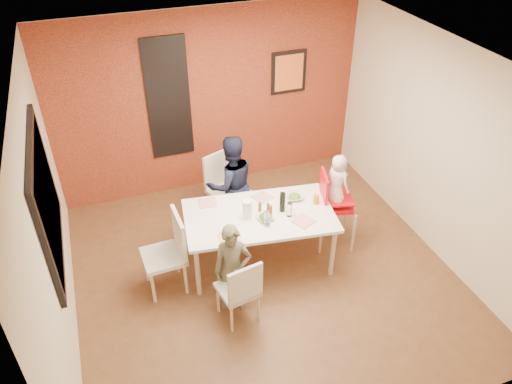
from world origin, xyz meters
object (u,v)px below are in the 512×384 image
object	(u,v)px
high_chair	(332,202)
child_near	(233,269)
dining_table	(259,219)
paper_towel_roll	(247,209)
chair_left	(170,249)
toddler	(337,180)
chair_near	(241,289)
wine_bottle	(282,202)
child_far	(231,184)
chair_far	(224,184)

from	to	relation	value
high_chair	child_near	distance (m)	1.67
dining_table	paper_towel_roll	world-z (taller)	paper_towel_roll
dining_table	chair_left	xyz separation A→B (m)	(-1.12, -0.05, -0.11)
child_near	toddler	xyz separation A→B (m)	(1.57, 0.63, 0.42)
chair_near	chair_left	bearing A→B (deg)	-63.64
wine_bottle	paper_towel_roll	bearing A→B (deg)	178.09
chair_near	paper_towel_roll	distance (m)	0.99
chair_near	paper_towel_roll	bearing A→B (deg)	-123.73
dining_table	child_far	distance (m)	0.80
child_far	toddler	distance (m)	1.41
chair_far	child_near	bearing A→B (deg)	-125.41
dining_table	chair_near	bearing A→B (deg)	-121.72
high_chair	chair_far	bearing A→B (deg)	63.87
chair_far	high_chair	distance (m)	1.53
chair_far	toddler	distance (m)	1.61
chair_near	child_far	size ratio (longest dim) A/B	0.62
chair_left	toddler	size ratio (longest dim) A/B	1.46
wine_bottle	high_chair	bearing A→B (deg)	4.65
dining_table	high_chair	distance (m)	1.01
dining_table	child_near	world-z (taller)	child_near
child_near	chair_far	bearing A→B (deg)	92.07
chair_left	wine_bottle	bearing A→B (deg)	88.43
child_near	toddler	bearing A→B (deg)	37.43
chair_left	child_near	distance (m)	0.81
chair_far	high_chair	bearing A→B (deg)	-63.09
dining_table	paper_towel_roll	distance (m)	0.25
high_chair	toddler	size ratio (longest dim) A/B	1.56
chair_left	child_far	xyz separation A→B (m)	(1.01, 0.84, 0.13)
high_chair	chair_near	bearing A→B (deg)	135.00
chair_left	wine_bottle	world-z (taller)	chair_left
high_chair	toddler	world-z (taller)	toddler
toddler	high_chair	bearing A→B (deg)	47.27
chair_left	wine_bottle	size ratio (longest dim) A/B	3.94
chair_near	toddler	bearing A→B (deg)	-161.07
high_chair	wine_bottle	xyz separation A→B (m)	(-0.72, -0.06, 0.22)
child_far	wine_bottle	xyz separation A→B (m)	(0.39, -0.82, 0.17)
dining_table	child_near	xyz separation A→B (m)	(-0.54, -0.61, -0.11)
paper_towel_roll	wine_bottle	bearing A→B (deg)	-1.91
chair_near	high_chair	xyz separation A→B (m)	(1.53, 0.88, 0.17)
high_chair	toddler	xyz separation A→B (m)	(0.03, -0.01, 0.34)
high_chair	wine_bottle	bearing A→B (deg)	109.71
chair_near	toddler	distance (m)	1.85
paper_towel_roll	high_chair	bearing A→B (deg)	2.16
paper_towel_roll	chair_left	bearing A→B (deg)	-177.77
dining_table	chair_far	size ratio (longest dim) A/B	1.90
chair_far	chair_left	xyz separation A→B (m)	(-0.97, -1.08, 0.01)
wine_bottle	paper_towel_roll	xyz separation A→B (m)	(-0.44, 0.01, -0.01)
chair_near	toddler	size ratio (longest dim) A/B	1.25
toddler	paper_towel_roll	distance (m)	1.20
toddler	dining_table	bearing A→B (deg)	72.74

